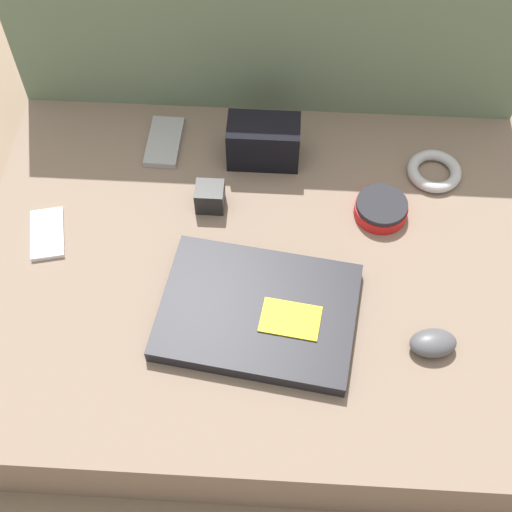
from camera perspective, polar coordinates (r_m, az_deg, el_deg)
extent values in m
plane|color=#7A6651|center=(1.28, 0.00, -3.92)|extent=(8.00, 8.00, 0.00)
cube|color=#7A6656|center=(1.22, 0.00, -2.31)|extent=(0.92, 0.71, 0.14)
cube|color=#60755B|center=(1.40, 1.12, 17.64)|extent=(0.92, 0.20, 0.49)
cube|color=black|center=(1.10, 0.16, -4.48)|extent=(0.33, 0.26, 0.03)
cube|color=yellow|center=(1.08, 2.78, -5.07)|extent=(0.10, 0.07, 0.00)
ellipsoid|color=#4C4C51|center=(1.11, 13.98, -6.78)|extent=(0.08, 0.06, 0.03)
cylinder|color=red|center=(1.24, 9.94, 3.63)|extent=(0.09, 0.09, 0.02)
cylinder|color=#232328|center=(1.22, 10.04, 4.06)|extent=(0.09, 0.09, 0.01)
cube|color=silver|center=(1.25, -16.36, 1.72)|extent=(0.08, 0.11, 0.01)
cube|color=#99999E|center=(1.34, -7.35, 9.04)|extent=(0.06, 0.12, 0.01)
cube|color=black|center=(1.28, 0.70, 9.13)|extent=(0.13, 0.07, 0.09)
cube|color=black|center=(1.22, -3.71, 4.75)|extent=(0.05, 0.04, 0.05)
torus|color=#B2B2B7|center=(1.31, 14.07, 6.60)|extent=(0.10, 0.10, 0.02)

